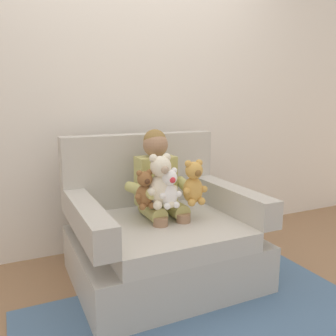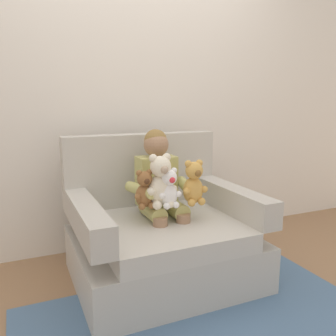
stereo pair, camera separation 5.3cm
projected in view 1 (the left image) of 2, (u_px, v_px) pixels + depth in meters
The scene contains 8 objects.
ground_plane at pixel (163, 278), 2.41m from camera, with size 8.00×8.00×0.00m, color #936D4C.
back_wall at pixel (124, 87), 2.83m from camera, with size 6.00×0.10×2.60m, color silver.
armchair at pixel (160, 235), 2.39m from camera, with size 1.15×0.97×0.95m.
seated_child at pixel (160, 185), 2.37m from camera, with size 0.45×0.39×0.82m.
plush_cream at pixel (161, 182), 2.20m from camera, with size 0.20×0.16×0.34m.
plush_brown at pixel (145, 190), 2.18m from camera, with size 0.14×0.12×0.24m.
plush_honey at pixel (194, 184), 2.27m from camera, with size 0.17×0.14×0.29m.
plush_white at pixel (169, 189), 2.20m from camera, with size 0.15×0.12×0.25m.
Camera 1 is at (-0.91, -2.03, 1.20)m, focal length 37.71 mm.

